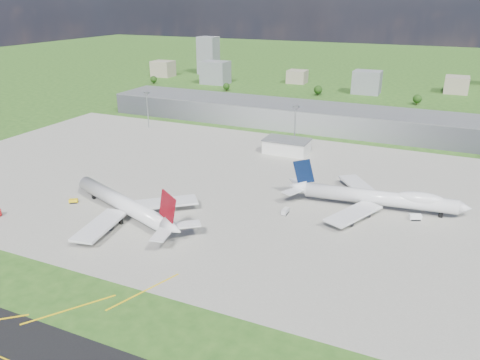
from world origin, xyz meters
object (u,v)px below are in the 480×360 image
at_px(van_white_near, 285,212).
at_px(van_white_far, 415,217).
at_px(airliner_blue_quad, 379,198).
at_px(tug_yellow, 74,201).
at_px(airliner_red_twin, 126,205).

bearing_deg(van_white_near, van_white_far, -69.99).
distance_m(airliner_blue_quad, van_white_far, 17.31).
relative_size(airliner_blue_quad, tug_yellow, 17.77).
height_order(airliner_blue_quad, van_white_near, airliner_blue_quad).
bearing_deg(tug_yellow, airliner_red_twin, -37.17).
bearing_deg(tug_yellow, airliner_blue_quad, -11.80).
relative_size(airliner_red_twin, van_white_far, 13.71).
height_order(airliner_red_twin, van_white_far, airliner_red_twin).
relative_size(airliner_red_twin, tug_yellow, 17.00).
xyz_separation_m(tug_yellow, van_white_near, (92.24, 28.66, 0.27)).
bearing_deg(van_white_far, airliner_red_twin, 179.09).
relative_size(van_white_near, van_white_far, 0.89).
relative_size(airliner_red_twin, airliner_blue_quad, 0.96).
bearing_deg(airliner_red_twin, tug_yellow, 16.82).
distance_m(tug_yellow, van_white_far, 151.30).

